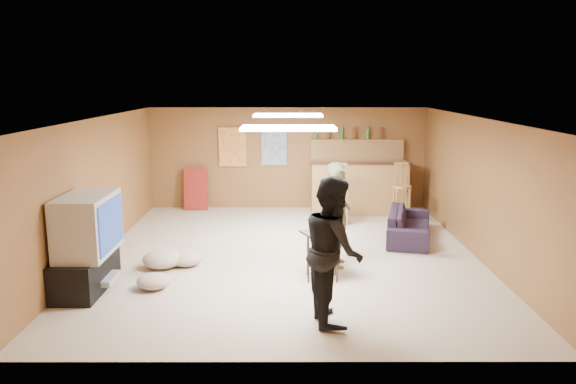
{
  "coord_description": "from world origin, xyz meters",
  "views": [
    {
      "loc": [
        -0.02,
        -8.67,
        2.76
      ],
      "look_at": [
        0.0,
        0.2,
        1.0
      ],
      "focal_mm": 35.0,
      "sensor_mm": 36.0,
      "label": 1
    }
  ],
  "objects_px": {
    "bar_counter": "(359,188)",
    "tv_body": "(87,225)",
    "person_black": "(333,250)",
    "sofa": "(409,224)",
    "person_olive": "(338,214)",
    "tray_table": "(322,255)"
  },
  "relations": [
    {
      "from": "tray_table",
      "to": "person_olive",
      "type": "bearing_deg",
      "value": 65.76
    },
    {
      "from": "person_olive",
      "to": "tray_table",
      "type": "bearing_deg",
      "value": 159.14
    },
    {
      "from": "tv_body",
      "to": "person_black",
      "type": "xyz_separation_m",
      "value": [
        3.16,
        -0.99,
        -0.05
      ]
    },
    {
      "from": "person_black",
      "to": "person_olive",
      "type": "bearing_deg",
      "value": -14.42
    },
    {
      "from": "tv_body",
      "to": "sofa",
      "type": "xyz_separation_m",
      "value": [
        4.8,
        2.46,
        -0.64
      ]
    },
    {
      "from": "sofa",
      "to": "tray_table",
      "type": "height_order",
      "value": "tray_table"
    },
    {
      "from": "bar_counter",
      "to": "tv_body",
      "type": "bearing_deg",
      "value": -133.0
    },
    {
      "from": "tv_body",
      "to": "tray_table",
      "type": "distance_m",
      "value": 3.2
    },
    {
      "from": "tv_body",
      "to": "person_black",
      "type": "distance_m",
      "value": 3.31
    },
    {
      "from": "bar_counter",
      "to": "tray_table",
      "type": "xyz_separation_m",
      "value": [
        -1.02,
        -4.05,
        -0.2
      ]
    },
    {
      "from": "tv_body",
      "to": "person_black",
      "type": "height_order",
      "value": "person_black"
    },
    {
      "from": "bar_counter",
      "to": "sofa",
      "type": "height_order",
      "value": "bar_counter"
    },
    {
      "from": "person_black",
      "to": "sofa",
      "type": "xyz_separation_m",
      "value": [
        1.64,
        3.45,
        -0.59
      ]
    },
    {
      "from": "tv_body",
      "to": "bar_counter",
      "type": "xyz_separation_m",
      "value": [
        4.15,
        4.45,
        -0.35
      ]
    },
    {
      "from": "tray_table",
      "to": "person_black",
      "type": "bearing_deg",
      "value": -88.71
    },
    {
      "from": "bar_counter",
      "to": "sofa",
      "type": "bearing_deg",
      "value": -71.79
    },
    {
      "from": "tray_table",
      "to": "sofa",
      "type": "bearing_deg",
      "value": 50.85
    },
    {
      "from": "bar_counter",
      "to": "sofa",
      "type": "distance_m",
      "value": 2.11
    },
    {
      "from": "tv_body",
      "to": "tray_table",
      "type": "height_order",
      "value": "tv_body"
    },
    {
      "from": "person_olive",
      "to": "person_black",
      "type": "relative_size",
      "value": 0.93
    },
    {
      "from": "bar_counter",
      "to": "person_olive",
      "type": "relative_size",
      "value": 1.26
    },
    {
      "from": "tv_body",
      "to": "person_olive",
      "type": "bearing_deg",
      "value": 16.44
    }
  ]
}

